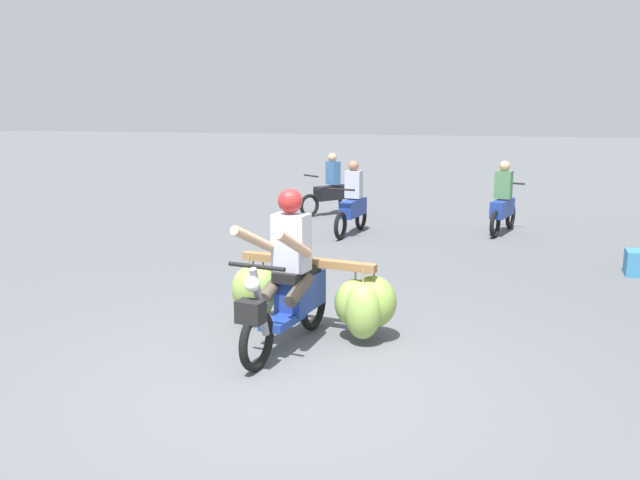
# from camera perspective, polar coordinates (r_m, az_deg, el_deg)

# --- Properties ---
(ground_plane) EXTENTS (120.00, 120.00, 0.00)m
(ground_plane) POSITION_cam_1_polar(r_m,az_deg,el_deg) (5.67, -2.02, -12.38)
(ground_plane) COLOR #56595E
(motorbike_main_loaded) EXTENTS (1.95, 1.76, 1.58)m
(motorbike_main_loaded) POSITION_cam_1_polar(r_m,az_deg,el_deg) (6.50, -1.52, -4.71)
(motorbike_main_loaded) COLOR black
(motorbike_main_loaded) RESTS_ON ground
(motorbike_distant_ahead_left) EXTENTS (0.50, 1.62, 1.40)m
(motorbike_distant_ahead_left) POSITION_cam_1_polar(r_m,az_deg,el_deg) (12.06, 2.97, 3.22)
(motorbike_distant_ahead_left) COLOR black
(motorbike_distant_ahead_left) RESTS_ON ground
(motorbike_distant_ahead_right) EXTENTS (0.59, 1.60, 1.40)m
(motorbike_distant_ahead_right) POSITION_cam_1_polar(r_m,az_deg,el_deg) (12.55, 16.20, 3.10)
(motorbike_distant_ahead_right) COLOR black
(motorbike_distant_ahead_right) RESTS_ON ground
(motorbike_distant_far_ahead) EXTENTS (0.98, 1.39, 1.40)m
(motorbike_distant_far_ahead) POSITION_cam_1_polar(r_m,az_deg,el_deg) (14.36, 1.03, 4.56)
(motorbike_distant_far_ahead) COLOR black
(motorbike_distant_far_ahead) RESTS_ON ground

